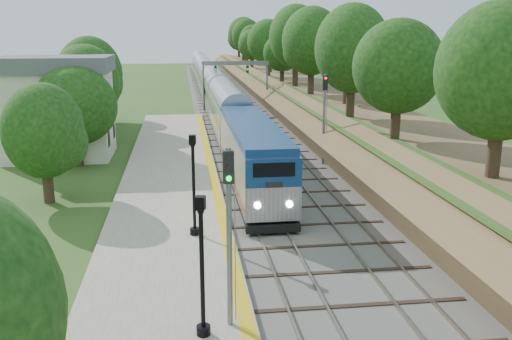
{
  "coord_description": "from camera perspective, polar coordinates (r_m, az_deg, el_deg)",
  "views": [
    {
      "loc": [
        -4.3,
        -16.53,
        10.03
      ],
      "look_at": [
        -0.5,
        12.43,
        2.8
      ],
      "focal_mm": 40.0,
      "sensor_mm": 36.0,
      "label": 1
    }
  ],
  "objects": [
    {
      "name": "lamppost_far",
      "position": [
        27.21,
        -6.24,
        -2.11
      ],
      "size": [
        0.48,
        0.48,
        4.89
      ],
      "color": "black",
      "rests_on": "platform"
    },
    {
      "name": "station_building",
      "position": [
        47.9,
        -19.2,
        6.01
      ],
      "size": [
        8.6,
        6.6,
        8.0
      ],
      "color": "beige",
      "rests_on": "ground"
    },
    {
      "name": "embankment",
      "position": [
        78.34,
        3.38,
        7.96
      ],
      "size": [
        10.64,
        170.0,
        11.7
      ],
      "color": "brown",
      "rests_on": "ground"
    },
    {
      "name": "trackbed",
      "position": [
        77.43,
        -2.76,
        6.49
      ],
      "size": [
        9.5,
        170.0,
        0.28
      ],
      "color": "#4C4944",
      "rests_on": "ground"
    },
    {
      "name": "lamppost_mid",
      "position": [
        18.4,
        -5.41,
        -10.4
      ],
      "size": [
        0.46,
        0.46,
        4.69
      ],
      "color": "black",
      "rests_on": "platform"
    },
    {
      "name": "platform",
      "position": [
        34.0,
        -8.68,
        -3.09
      ],
      "size": [
        6.4,
        68.0,
        0.38
      ],
      "primitive_type": "cube",
      "color": "gray",
      "rests_on": "ground"
    },
    {
      "name": "train",
      "position": [
        82.05,
        -4.48,
        8.33
      ],
      "size": [
        2.81,
        112.79,
        4.13
      ],
      "color": "black",
      "rests_on": "trackbed"
    },
    {
      "name": "trees_behind_platform",
      "position": [
        38.22,
        -17.81,
        4.96
      ],
      "size": [
        7.82,
        53.32,
        7.21
      ],
      "color": "#332316",
      "rests_on": "ground"
    },
    {
      "name": "signal_farside",
      "position": [
        42.76,
        6.85,
        6.03
      ],
      "size": [
        0.37,
        0.29,
        6.75
      ],
      "color": "slate",
      "rests_on": "ground"
    },
    {
      "name": "signal_gantry",
      "position": [
        72.03,
        -2.09,
        9.74
      ],
      "size": [
        8.4,
        0.38,
        6.2
      ],
      "color": "slate",
      "rests_on": "ground"
    },
    {
      "name": "signal_platform",
      "position": [
        18.38,
        -2.72,
        -4.9
      ],
      "size": [
        0.36,
        0.28,
        6.07
      ],
      "color": "slate",
      "rests_on": "platform"
    },
    {
      "name": "yellow_stripe",
      "position": [
        33.99,
        -3.88,
        -2.62
      ],
      "size": [
        0.55,
        68.0,
        0.01
      ],
      "primitive_type": "cube",
      "color": "gold",
      "rests_on": "platform"
    }
  ]
}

